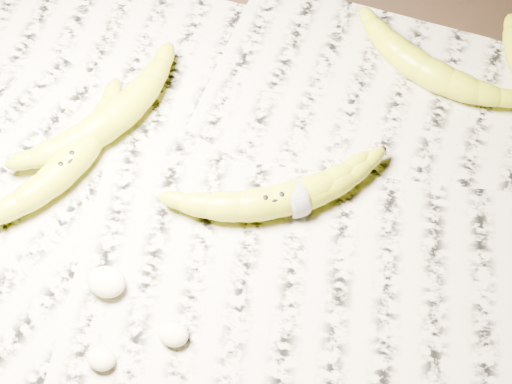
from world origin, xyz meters
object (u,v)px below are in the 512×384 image
(banana_left_a, at_px, (68,164))
(banana_center, at_px, (273,200))
(banana_left_b, at_px, (111,118))
(banana_taped, at_px, (297,197))
(banana_upper_a, at_px, (425,68))

(banana_left_a, bearing_deg, banana_center, -65.97)
(banana_left_a, xyz_separation_m, banana_left_b, (0.02, 0.07, 0.00))
(banana_left_b, distance_m, banana_taped, 0.23)
(banana_center, xyz_separation_m, banana_upper_a, (0.12, 0.23, 0.00))
(banana_taped, bearing_deg, banana_center, 174.57)
(banana_left_b, bearing_deg, banana_taped, -71.22)
(banana_left_b, xyz_separation_m, banana_taped, (0.23, -0.03, -0.00))
(banana_taped, relative_size, banana_upper_a, 1.00)
(banana_center, relative_size, banana_upper_a, 1.03)
(banana_left_a, height_order, banana_upper_a, banana_upper_a)
(banana_left_b, relative_size, banana_upper_a, 1.05)
(banana_left_b, distance_m, banana_center, 0.21)
(banana_left_b, relative_size, banana_taped, 1.06)
(banana_left_a, bearing_deg, banana_left_b, 0.40)
(banana_taped, bearing_deg, banana_left_b, 137.47)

